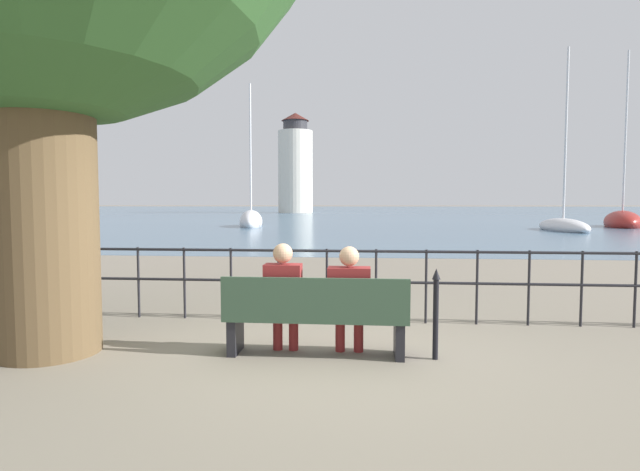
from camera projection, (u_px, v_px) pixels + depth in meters
name	position (u px, v px, depth m)	size (l,w,h in m)	color
ground_plane	(316.00, 355.00, 5.61)	(1000.00, 1000.00, 0.00)	gray
harbor_water	(363.00, 209.00, 164.76)	(600.00, 300.00, 0.01)	slate
park_bench	(315.00, 317.00, 5.51)	(2.05, 0.45, 0.90)	#334C38
seated_person_left	(284.00, 293.00, 5.61)	(0.41, 0.35, 1.25)	maroon
seated_person_right	(349.00, 295.00, 5.54)	(0.47, 0.35, 1.23)	maroon
promenade_railing	(327.00, 274.00, 7.16)	(15.52, 0.04, 1.05)	black
closed_umbrella	(436.00, 309.00, 5.40)	(0.09, 0.09, 1.00)	black
sailboat_0	(251.00, 221.00, 36.92)	(2.53, 5.68, 10.97)	silver
sailboat_1	(563.00, 226.00, 31.40)	(1.94, 6.52, 11.69)	silver
sailboat_2	(622.00, 221.00, 36.32)	(4.24, 6.68, 13.17)	maroon
sailboat_3	(59.00, 223.00, 35.42)	(3.79, 6.81, 8.52)	silver
harbor_lighthouse	(295.00, 167.00, 92.06)	(6.35, 6.35, 18.36)	silver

